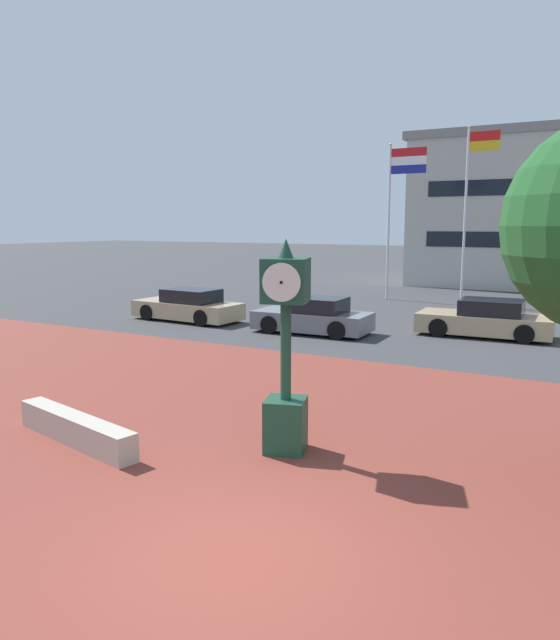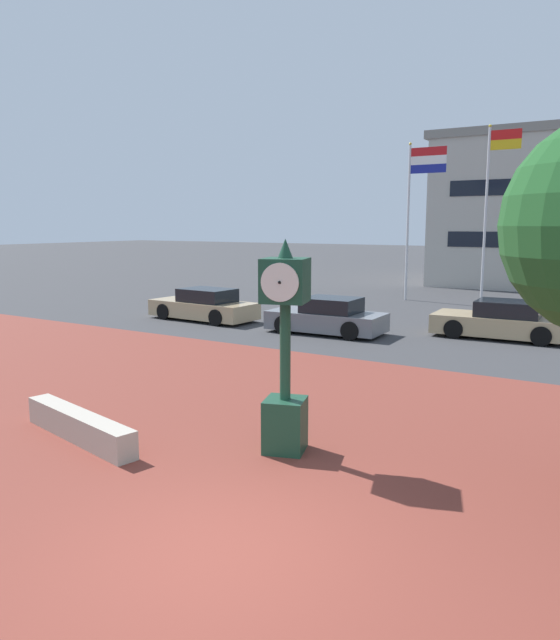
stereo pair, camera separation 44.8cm
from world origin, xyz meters
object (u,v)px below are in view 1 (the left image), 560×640
object	(u,v)px
street_clock	(286,352)
flagpole_secondary	(469,202)
car_street_mid	(188,306)
car_street_far	(486,320)
flagpole_primary	(395,203)
car_street_distant	(314,317)

from	to	relation	value
street_clock	flagpole_secondary	xyz separation A→B (m)	(-1.72, 21.03, 3.12)
car_street_mid	car_street_far	distance (m)	11.28
flagpole_primary	car_street_mid	bearing A→B (deg)	-114.59
car_street_far	flagpole_primary	size ratio (longest dim) A/B	0.58
flagpole_primary	car_street_far	bearing A→B (deg)	-53.22
street_clock	car_street_mid	distance (m)	14.64
car_street_far	car_street_distant	size ratio (longest dim) A/B	1.08
car_street_distant	flagpole_primary	bearing A→B (deg)	1.62
car_street_mid	car_street_distant	bearing A→B (deg)	-87.49
street_clock	car_street_mid	bearing A→B (deg)	116.33
street_clock	car_street_distant	bearing A→B (deg)	95.89
car_street_far	car_street_mid	bearing A→B (deg)	98.96
street_clock	car_street_distant	size ratio (longest dim) A/B	0.86
flagpole_secondary	car_street_far	bearing A→B (deg)	-72.70
street_clock	flagpole_primary	world-z (taller)	flagpole_primary
flagpole_secondary	car_street_mid	bearing A→B (deg)	-128.64
car_street_far	flagpole_secondary	size ratio (longest dim) A/B	0.54
car_street_distant	flagpole_secondary	distance (m)	11.81
car_street_far	car_street_distant	world-z (taller)	same
car_street_mid	flagpole_primary	size ratio (longest dim) A/B	0.59
street_clock	car_street_far	distance (m)	12.82
car_street_far	flagpole_primary	bearing A→B (deg)	34.04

